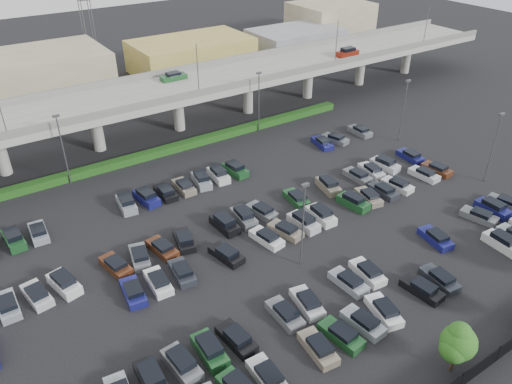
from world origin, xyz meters
TOP-DOWN VIEW (x-y plane):
  - ground at (0.00, 0.00)m, footprint 280.00×280.00m
  - overpass at (-0.18, 31.99)m, footprint 150.00×13.00m
  - hedge at (0.00, 25.00)m, footprint 66.00×1.60m
  - tree_row at (0.70, -26.53)m, footprint 65.07×3.66m
  - parked_cars at (-1.20, -3.95)m, footprint 62.99×41.64m
  - light_poles at (-4.13, 2.00)m, footprint 66.90×48.38m
  - distant_buildings at (12.38, 61.81)m, footprint 138.00×24.00m

SIDE VIEW (x-z plane):
  - ground at x=0.00m, z-range 0.00..0.00m
  - hedge at x=0.00m, z-range 0.00..1.10m
  - parked_cars at x=-1.20m, z-range -0.23..1.44m
  - tree_row at x=0.70m, z-range 0.55..6.49m
  - distant_buildings at x=12.38m, z-range -0.76..8.24m
  - light_poles at x=-4.13m, z-range 1.09..11.39m
  - overpass at x=-0.18m, z-range -0.93..14.87m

